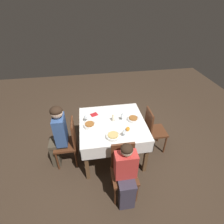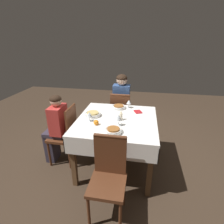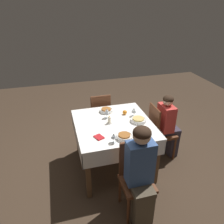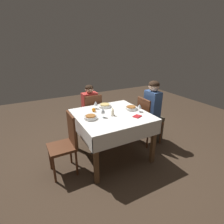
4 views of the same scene
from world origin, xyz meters
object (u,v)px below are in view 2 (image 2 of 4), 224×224
object	(u,v)px
chair_east	(108,175)
orange_fruit	(96,122)
person_adult_denim	(122,102)
wine_glass_south	(89,115)
bowl_east	(113,130)
wine_glass_east	(119,118)
wine_glass_west	(129,102)
napkin_red_folded	(138,112)
dining_table	(117,125)
chair_south	(66,133)
bowl_south	(93,114)
chair_west	(120,114)
candle_centerpiece	(121,117)
bowl_west	(119,107)
person_child_red	(56,127)

from	to	relation	value
chair_east	orange_fruit	bearing A→B (deg)	115.67
person_adult_denim	wine_glass_south	size ratio (longest dim) A/B	9.12
chair_east	bowl_east	distance (m)	0.51
wine_glass_south	wine_glass_east	bearing A→B (deg)	82.51
wine_glass_west	napkin_red_folded	world-z (taller)	wine_glass_west
bowl_east	dining_table	bearing A→B (deg)	-177.61
chair_south	bowl_south	size ratio (longest dim) A/B	4.12
chair_west	candle_centerpiece	world-z (taller)	chair_west
dining_table	napkin_red_folded	bearing A→B (deg)	136.87
dining_table	chair_west	world-z (taller)	chair_west
chair_south	bowl_west	xyz separation A→B (m)	(-0.44, 0.73, 0.30)
chair_south	chair_east	bearing A→B (deg)	47.16
chair_south	bowl_south	bearing A→B (deg)	102.81
chair_west	bowl_south	world-z (taller)	chair_west
dining_table	bowl_west	xyz separation A→B (m)	(-0.39, -0.03, 0.13)
person_adult_denim	wine_glass_west	xyz separation A→B (m)	(0.47, 0.17, 0.18)
bowl_west	napkin_red_folded	distance (m)	0.32
person_child_red	candle_centerpiece	world-z (taller)	person_child_red
chair_south	napkin_red_folded	xyz separation A→B (m)	(-0.34, 1.04, 0.28)
chair_east	wine_glass_south	xyz separation A→B (m)	(-0.65, -0.39, 0.37)
wine_glass_east	bowl_west	bearing A→B (deg)	-171.88
chair_west	bowl_east	distance (m)	1.19
bowl_west	candle_centerpiece	xyz separation A→B (m)	(0.41, 0.09, 0.02)
wine_glass_east	chair_south	bearing A→B (deg)	-99.61
chair_east	bowl_west	distance (m)	1.21
chair_south	wine_glass_west	xyz separation A→B (m)	(-0.49, 0.88, 0.37)
candle_centerpiece	napkin_red_folded	bearing A→B (deg)	145.00
bowl_east	wine_glass_east	size ratio (longest dim) A/B	1.30
chair_east	napkin_red_folded	size ratio (longest dim) A/B	6.05
chair_west	wine_glass_west	bearing A→B (deg)	117.58
bowl_south	wine_glass_east	world-z (taller)	wine_glass_east
wine_glass_south	bowl_south	bearing A→B (deg)	-178.51
wine_glass_west	wine_glass_east	bearing A→B (deg)	-6.50
chair_west	wine_glass_south	xyz separation A→B (m)	(0.91, -0.30, 0.37)
chair_south	candle_centerpiece	bearing A→B (deg)	91.96
candle_centerpiece	wine_glass_south	bearing A→B (deg)	-74.71
chair_west	person_child_red	xyz separation A→B (m)	(0.82, -0.86, 0.09)
wine_glass_east	person_adult_denim	bearing A→B (deg)	-174.75
person_child_red	orange_fruit	xyz separation A→B (m)	(0.17, 0.67, 0.22)
napkin_red_folded	person_adult_denim	bearing A→B (deg)	-152.37
dining_table	orange_fruit	distance (m)	0.35
person_child_red	wine_glass_west	distance (m)	1.18
chair_south	candle_centerpiece	distance (m)	0.88
chair_south	wine_glass_south	size ratio (longest dim) A/B	6.91
candle_centerpiece	orange_fruit	bearing A→B (deg)	-56.26
chair_east	person_adult_denim	world-z (taller)	person_adult_denim
dining_table	bowl_south	distance (m)	0.38
napkin_red_folded	wine_glass_south	bearing A→B (deg)	-55.97
dining_table	wine_glass_west	bearing A→B (deg)	164.59
chair_west	bowl_east	xyz separation A→B (m)	(1.15, 0.07, 0.30)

